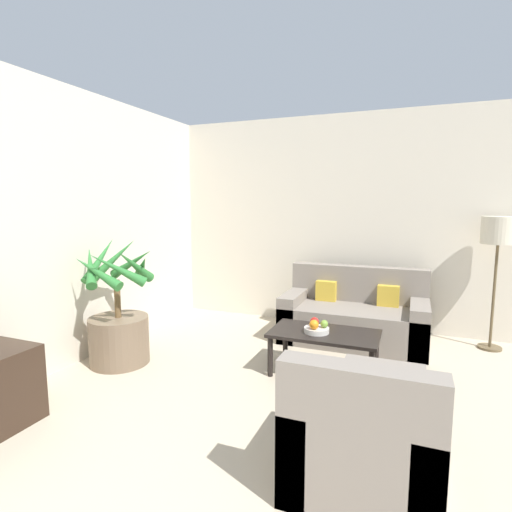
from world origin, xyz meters
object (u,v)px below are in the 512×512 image
ottoman (382,397)px  armchair (363,441)px  floor_lamp (498,237)px  fruit_bowl (317,330)px  sofa_loveseat (354,317)px  orange_fruit (314,325)px  apple_red (314,322)px  potted_palm (119,324)px  coffee_table (324,337)px  apple_green (324,324)px

ottoman → armchair: bearing=-93.9°
floor_lamp → ottoman: size_ratio=2.49×
fruit_bowl → ottoman: fruit_bowl is taller
sofa_loveseat → ottoman: 1.77m
sofa_loveseat → floor_lamp: size_ratio=1.10×
sofa_loveseat → orange_fruit: (-0.20, -1.12, 0.22)m
floor_lamp → apple_red: (-1.66, -1.32, -0.74)m
potted_palm → ottoman: (2.52, -0.20, -0.20)m
floor_lamp → ottoman: 2.47m
coffee_table → armchair: (0.52, -1.40, -0.08)m
sofa_loveseat → apple_green: (-0.13, -1.04, 0.21)m
sofa_loveseat → fruit_bowl: bearing=-100.2°
potted_palm → fruit_bowl: size_ratio=5.47×
potted_palm → floor_lamp: bearing=27.3°
apple_red → apple_green: apple_red is taller
floor_lamp → armchair: 3.07m
sofa_loveseat → fruit_bowl: (-0.19, -1.07, 0.15)m
apple_green → orange_fruit: 0.11m
ottoman → fruit_bowl: bearing=134.2°
apple_red → armchair: size_ratio=0.10×
fruit_bowl → armchair: 1.49m
apple_green → orange_fruit: orange_fruit is taller
floor_lamp → apple_red: floor_lamp is taller
potted_palm → armchair: size_ratio=1.55×
sofa_loveseat → armchair: bearing=-80.8°
coffee_table → ottoman: coffee_table is taller
apple_green → ottoman: (0.57, -0.67, -0.29)m
orange_fruit → ottoman: 0.92m
potted_palm → coffee_table: potted_palm is taller
floor_lamp → apple_green: bearing=-139.4°
apple_green → armchair: (0.52, -1.38, -0.22)m
potted_palm → coffee_table: bearing=14.3°
coffee_table → fruit_bowl: fruit_bowl is taller
potted_palm → armchair: potted_palm is taller
armchair → ottoman: armchair is taller
apple_green → potted_palm: bearing=-166.3°
ottoman → floor_lamp: bearing=63.7°
floor_lamp → sofa_loveseat: bearing=-168.4°
apple_green → ottoman: 0.93m
ottoman → apple_green: bearing=130.1°
coffee_table → apple_red: 0.17m
potted_palm → armchair: (2.47, -0.91, -0.13)m
coffee_table → orange_fruit: orange_fruit is taller
floor_lamp → fruit_bowl: size_ratio=6.30×
floor_lamp → orange_fruit: (-1.64, -1.42, -0.74)m
sofa_loveseat → armchair: size_ratio=1.97×
floor_lamp → apple_red: bearing=-141.6°
sofa_loveseat → ottoman: size_ratio=2.74×
apple_green → fruit_bowl: bearing=-160.1°
orange_fruit → armchair: size_ratio=0.11×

